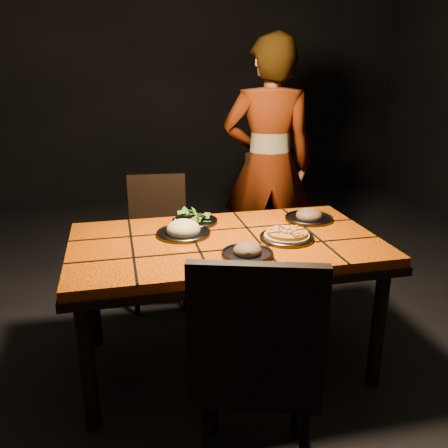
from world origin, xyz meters
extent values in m
cube|color=black|center=(0.00, 0.00, -0.02)|extent=(6.00, 7.00, 0.04)
cube|color=black|center=(0.00, 3.50, 1.50)|extent=(6.00, 0.04, 3.00)
cube|color=#FF6608|center=(0.00, 0.00, 0.72)|extent=(1.60, 0.90, 0.05)
cube|color=black|center=(0.00, 0.00, 0.68)|extent=(1.62, 0.92, 0.04)
cylinder|color=black|center=(-0.72, -0.37, 0.33)|extent=(0.07, 0.07, 0.66)
cylinder|color=black|center=(0.72, -0.37, 0.33)|extent=(0.07, 0.07, 0.66)
cylinder|color=black|center=(-0.72, 0.37, 0.33)|extent=(0.07, 0.07, 0.66)
cylinder|color=black|center=(0.72, 0.37, 0.33)|extent=(0.07, 0.07, 0.66)
cube|color=black|center=(-0.06, -0.76, 0.50)|extent=(0.58, 0.58, 0.04)
cube|color=black|center=(-0.12, -0.96, 0.77)|extent=(0.45, 0.18, 0.51)
cylinder|color=black|center=(0.18, -0.63, 0.24)|extent=(0.04, 0.04, 0.47)
cylinder|color=black|center=(-0.18, -0.52, 0.24)|extent=(0.04, 0.04, 0.47)
cube|color=black|center=(-0.28, 0.81, 0.43)|extent=(0.44, 0.44, 0.04)
cube|color=black|center=(-0.26, 0.99, 0.67)|extent=(0.40, 0.07, 0.44)
cylinder|color=black|center=(-0.46, 0.66, 0.21)|extent=(0.03, 0.03, 0.41)
cylinder|color=black|center=(-0.13, 0.63, 0.21)|extent=(0.03, 0.03, 0.41)
cylinder|color=black|center=(-0.43, 0.99, 0.21)|extent=(0.03, 0.03, 0.41)
cylinder|color=black|center=(-0.10, 0.96, 0.21)|extent=(0.03, 0.03, 0.41)
cube|color=black|center=(0.69, 0.91, 0.49)|extent=(0.59, 0.59, 0.04)
cube|color=black|center=(0.62, 1.11, 0.76)|extent=(0.44, 0.21, 0.50)
cylinder|color=black|center=(0.59, 0.67, 0.23)|extent=(0.04, 0.04, 0.47)
cylinder|color=black|center=(0.93, 0.81, 0.23)|extent=(0.04, 0.04, 0.47)
cylinder|color=black|center=(0.45, 1.02, 0.23)|extent=(0.04, 0.04, 0.47)
cylinder|color=black|center=(0.80, 1.15, 0.23)|extent=(0.04, 0.04, 0.47)
imported|color=brown|center=(0.56, 1.01, 0.92)|extent=(0.74, 0.56, 1.83)
cylinder|color=#3E3E44|center=(0.31, -0.08, 0.76)|extent=(0.28, 0.28, 0.01)
torus|color=#3E3E44|center=(0.31, -0.08, 0.76)|extent=(0.28, 0.28, 0.01)
cylinder|color=tan|center=(0.31, -0.08, 0.77)|extent=(0.26, 0.26, 0.01)
cylinder|color=#CB8734|center=(0.31, -0.08, 0.78)|extent=(0.23, 0.23, 0.02)
cylinder|color=#3E3E44|center=(-0.20, 0.12, 0.76)|extent=(0.29, 0.29, 0.01)
torus|color=#3E3E44|center=(-0.20, 0.12, 0.76)|extent=(0.29, 0.29, 0.01)
ellipsoid|color=beige|center=(-0.20, 0.12, 0.79)|extent=(0.17, 0.17, 0.10)
cylinder|color=#3E3E44|center=(-0.11, 0.30, 0.76)|extent=(0.26, 0.26, 0.01)
torus|color=#3E3E44|center=(-0.11, 0.30, 0.76)|extent=(0.27, 0.27, 0.01)
cylinder|color=#3E3E44|center=(0.05, -0.24, 0.76)|extent=(0.25, 0.25, 0.01)
torus|color=#3E3E44|center=(0.05, -0.24, 0.76)|extent=(0.25, 0.25, 0.01)
ellipsoid|color=brown|center=(0.05, -0.24, 0.78)|extent=(0.15, 0.15, 0.08)
cylinder|color=#3E3E44|center=(0.56, 0.21, 0.76)|extent=(0.28, 0.28, 0.01)
torus|color=#3E3E44|center=(0.56, 0.21, 0.76)|extent=(0.28, 0.28, 0.01)
ellipsoid|color=brown|center=(0.56, 0.21, 0.79)|extent=(0.17, 0.17, 0.09)
camera|label=1|loc=(-0.53, -2.27, 1.62)|focal=38.00mm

